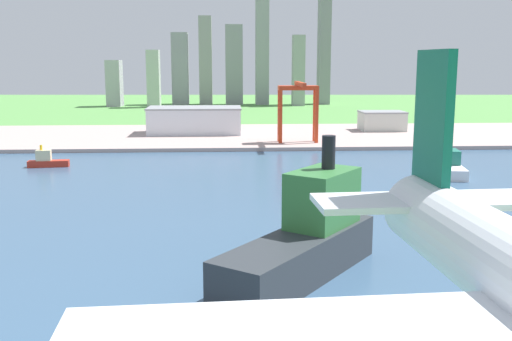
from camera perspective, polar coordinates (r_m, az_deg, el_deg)
name	(u,v)px	position (r m, az deg, el deg)	size (l,w,h in m)	color
ground_plane	(239,194)	(254.07, -1.61, -2.25)	(2400.00, 2400.00, 0.00)	#559246
water_bay	(244,234)	(195.97, -1.12, -6.07)	(840.00, 360.00, 0.15)	#385675
industrial_pier	(232,136)	(441.23, -2.29, 3.31)	(840.00, 140.00, 2.50)	#AB968F
ferry_boat	(450,166)	(311.61, 18.04, 0.45)	(15.32, 38.50, 16.20)	white
container_barge	(306,239)	(157.66, 4.80, -6.51)	(47.91, 56.09, 35.71)	#2D3338
tugboat_small	(47,161)	(336.50, -19.31, 0.88)	(21.47, 7.91, 11.79)	#B22D1E
port_crane_red	(298,99)	(394.65, 4.06, 6.84)	(26.15, 40.02, 39.92)	red
warehouse_main	(195,120)	(448.34, -5.87, 4.79)	(68.94, 36.97, 19.54)	silver
warehouse_annex	(382,121)	(475.96, 11.92, 4.66)	(33.90, 25.16, 14.84)	silver
distant_skyline	(231,62)	(776.98, -2.40, 10.34)	(281.48, 73.62, 157.98)	#A3A1A9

